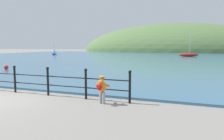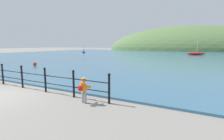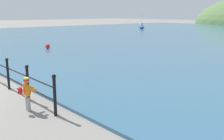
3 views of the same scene
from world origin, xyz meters
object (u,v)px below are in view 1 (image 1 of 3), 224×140
child_in_coat (102,87)px  boat_blue_hull (54,53)px  boat_white_sailboat (189,55)px  mooring_buoy (6,67)px

child_in_coat → boat_blue_hull: bearing=127.8°
child_in_coat → boat_white_sailboat: (2.04, 35.55, -0.18)m
boat_blue_hull → mooring_buoy: bearing=-62.0°
child_in_coat → boat_blue_hull: size_ratio=0.40×
boat_white_sailboat → boat_blue_hull: bearing=-174.9°
child_in_coat → mooring_buoy: (-11.66, 6.80, -0.33)m
boat_white_sailboat → mooring_buoy: bearing=-115.5°
child_in_coat → mooring_buoy: bearing=149.8°
boat_blue_hull → boat_white_sailboat: 27.80m
mooring_buoy → boat_blue_hull: bearing=118.0°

